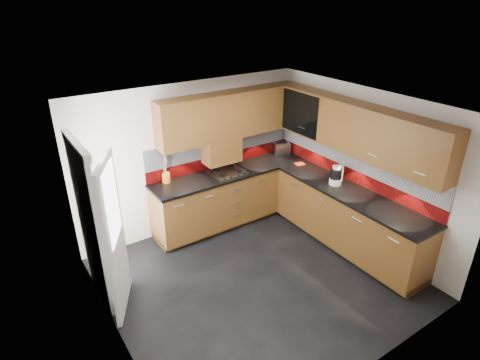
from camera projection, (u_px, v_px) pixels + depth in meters
room at (260, 182)px, 4.88m from camera, size 4.00×3.80×2.64m
base_cabinets at (285, 209)px, 6.41m from camera, size 2.70×3.20×0.95m
countertop at (287, 182)px, 6.19m from camera, size 2.72×3.22×0.04m
backsplash at (289, 157)px, 6.34m from camera, size 2.70×3.20×0.54m
upper_cabinets at (296, 122)px, 5.93m from camera, size 2.50×3.20×0.72m
extractor_hood at (221, 150)px, 6.42m from camera, size 0.60×0.33×0.40m
glass_cabinet at (307, 111)px, 6.38m from camera, size 0.32×0.80×0.66m
back_door at (101, 231)px, 4.75m from camera, size 0.42×1.19×2.04m
gas_hob at (227, 172)px, 6.44m from camera, size 0.55×0.49×0.04m
utensil_pot at (166, 176)px, 6.10m from camera, size 0.12×0.12×0.44m
toaster at (282, 148)px, 7.17m from camera, size 0.32×0.26×0.20m
food_processor at (336, 176)px, 6.02m from camera, size 0.18×0.18×0.30m
paper_towel at (339, 173)px, 6.15m from camera, size 0.14×0.14×0.24m
orange_cloth at (300, 164)px, 6.76m from camera, size 0.17×0.15×0.02m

